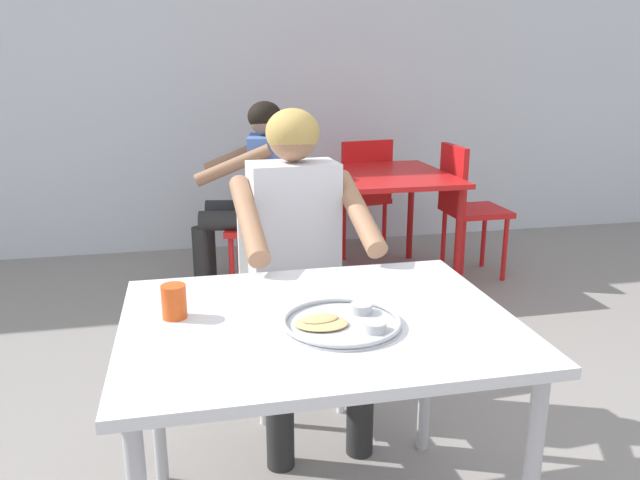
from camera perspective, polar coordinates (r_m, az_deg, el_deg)
name	(u,v)px	position (r m, az deg, el deg)	size (l,w,h in m)	color
back_wall	(237,20)	(4.85, -7.63, 19.38)	(12.00, 0.12, 3.40)	silver
table_foreground	(318,342)	(1.76, -0.18, -9.38)	(1.07, 0.83, 0.72)	silver
thali_tray	(342,322)	(1.68, 2.05, -7.50)	(0.32, 0.32, 0.03)	#B7BABF
drinking_cup	(174,300)	(1.76, -13.26, -5.42)	(0.07, 0.07, 0.10)	#D84C19
chair_foreground	(288,281)	(2.65, -2.96, -3.82)	(0.43, 0.44, 0.88)	silver
diner_foreground	(299,244)	(2.37, -1.94, -0.35)	(0.51, 0.57, 1.24)	#242424
table_background_red	(375,185)	(4.00, 5.08, 5.03)	(0.93, 0.95, 0.72)	red
chair_red_left	(271,219)	(3.82, -4.51, 1.93)	(0.47, 0.46, 0.82)	red
chair_red_right	(466,201)	(4.23, 13.23, 3.47)	(0.39, 0.38, 0.89)	red
chair_red_far	(360,190)	(4.61, 3.71, 4.61)	(0.48, 0.48, 0.87)	red
patron_background	(251,180)	(3.85, -6.36, 5.51)	(0.60, 0.56, 1.18)	#262626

